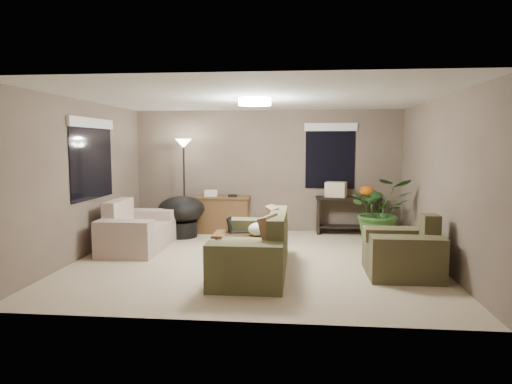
# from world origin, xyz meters

# --- Properties ---
(room_shell) EXTENTS (5.50, 5.50, 5.50)m
(room_shell) POSITION_xyz_m (0.00, 0.00, 1.25)
(room_shell) COLOR #BDAA8C
(room_shell) RESTS_ON ground
(main_sofa) EXTENTS (0.95, 2.20, 0.85)m
(main_sofa) POSITION_xyz_m (0.07, -0.62, 0.29)
(main_sofa) COLOR brown
(main_sofa) RESTS_ON ground
(throw_pillows) EXTENTS (0.35, 1.40, 0.47)m
(throw_pillows) POSITION_xyz_m (0.33, -0.62, 0.65)
(throw_pillows) COLOR #8C7251
(throw_pillows) RESTS_ON main_sofa
(loveseat) EXTENTS (0.90, 1.60, 0.85)m
(loveseat) POSITION_xyz_m (-2.11, 0.54, 0.30)
(loveseat) COLOR beige
(loveseat) RESTS_ON ground
(armchair) EXTENTS (0.95, 1.00, 0.85)m
(armchair) POSITION_xyz_m (2.12, -0.62, 0.30)
(armchair) COLOR #444029
(armchair) RESTS_ON ground
(coffee_table) EXTENTS (1.00, 0.55, 0.42)m
(coffee_table) POSITION_xyz_m (-0.14, -0.01, 0.36)
(coffee_table) COLOR brown
(coffee_table) RESTS_ON ground
(laptop) EXTENTS (0.39, 0.28, 0.24)m
(laptop) POSITION_xyz_m (-0.31, 0.09, 0.48)
(laptop) COLOR black
(laptop) RESTS_ON coffee_table
(plastic_bag) EXTENTS (0.31, 0.28, 0.20)m
(plastic_bag) POSITION_xyz_m (0.06, -0.16, 0.52)
(plastic_bag) COLOR white
(plastic_bag) RESTS_ON coffee_table
(desk) EXTENTS (1.10, 0.50, 0.75)m
(desk) POSITION_xyz_m (-0.86, 2.15, 0.38)
(desk) COLOR brown
(desk) RESTS_ON ground
(desk_papers) EXTENTS (0.69, 0.28, 0.12)m
(desk_papers) POSITION_xyz_m (-1.02, 2.14, 0.80)
(desk_papers) COLOR silver
(desk_papers) RESTS_ON desk
(console_table) EXTENTS (1.30, 0.40, 0.75)m
(console_table) POSITION_xyz_m (1.66, 2.27, 0.44)
(console_table) COLOR black
(console_table) RESTS_ON ground
(pumpkin) EXTENTS (0.31, 0.31, 0.23)m
(pumpkin) POSITION_xyz_m (2.01, 2.27, 0.87)
(pumpkin) COLOR orange
(pumpkin) RESTS_ON console_table
(cardboard_box) EXTENTS (0.46, 0.39, 0.30)m
(cardboard_box) POSITION_xyz_m (1.41, 2.27, 0.90)
(cardboard_box) COLOR beige
(cardboard_box) RESTS_ON console_table
(papasan_chair) EXTENTS (0.97, 0.97, 0.80)m
(papasan_chair) POSITION_xyz_m (-1.60, 1.65, 0.47)
(papasan_chair) COLOR black
(papasan_chair) RESTS_ON ground
(floor_lamp) EXTENTS (0.32, 0.32, 1.91)m
(floor_lamp) POSITION_xyz_m (-1.63, 2.01, 1.60)
(floor_lamp) COLOR black
(floor_lamp) RESTS_ON ground
(ceiling_fixture) EXTENTS (0.50, 0.50, 0.10)m
(ceiling_fixture) POSITION_xyz_m (0.00, 0.00, 2.44)
(ceiling_fixture) COLOR white
(ceiling_fixture) RESTS_ON room_shell
(houseplant) EXTENTS (1.09, 1.22, 0.95)m
(houseplant) POSITION_xyz_m (2.15, 1.41, 0.47)
(houseplant) COLOR #2D5923
(houseplant) RESTS_ON ground
(cat_scratching_post) EXTENTS (0.32, 0.32, 0.50)m
(cat_scratching_post) POSITION_xyz_m (2.37, -0.02, 0.21)
(cat_scratching_post) COLOR tan
(cat_scratching_post) RESTS_ON ground
(window_left) EXTENTS (0.05, 1.56, 1.33)m
(window_left) POSITION_xyz_m (-2.73, 0.30, 1.78)
(window_left) COLOR black
(window_left) RESTS_ON room_shell
(window_back) EXTENTS (1.06, 0.05, 1.33)m
(window_back) POSITION_xyz_m (1.30, 2.48, 1.79)
(window_back) COLOR black
(window_back) RESTS_ON room_shell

